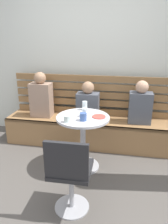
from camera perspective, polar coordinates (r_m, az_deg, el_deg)
ground at (r=2.64m, az=-3.15°, el=-20.47°), size 8.00×8.00×0.00m
back_wall at (r=3.64m, az=2.79°, el=15.68°), size 5.20×0.10×2.90m
booth_bench at (r=3.52m, az=1.44°, el=-5.20°), size 2.70×0.52×0.44m
booth_backrest at (r=3.56m, az=2.16°, el=4.58°), size 2.65×0.04×0.66m
cafe_table at (r=2.78m, az=-0.29°, el=-5.48°), size 0.68×0.68×0.74m
white_chair at (r=2.12m, az=-3.88°, el=-16.10°), size 0.41×0.41×0.85m
person_adult at (r=3.55m, az=-11.39°, el=4.01°), size 0.34×0.22×0.73m
person_child_left at (r=3.32m, az=1.03°, el=2.32°), size 0.34×0.22×0.62m
person_child_middle at (r=3.32m, az=14.86°, el=1.97°), size 0.34×0.22×0.65m
cup_glass_tall at (r=2.93m, az=0.14°, el=1.73°), size 0.07×0.07×0.12m
cup_water_clear at (r=2.68m, az=0.17°, el=-0.11°), size 0.07×0.07×0.11m
cup_espresso_small at (r=2.82m, az=0.08°, el=0.36°), size 0.06×0.06×0.05m
cup_mug_blue at (r=2.55m, az=-0.22°, el=-1.29°), size 0.08×0.08×0.09m
cup_glass_short at (r=2.52m, az=-4.50°, el=-1.85°), size 0.08×0.08×0.08m
plate_small at (r=2.68m, az=4.02°, el=-1.24°), size 0.17×0.17×0.01m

